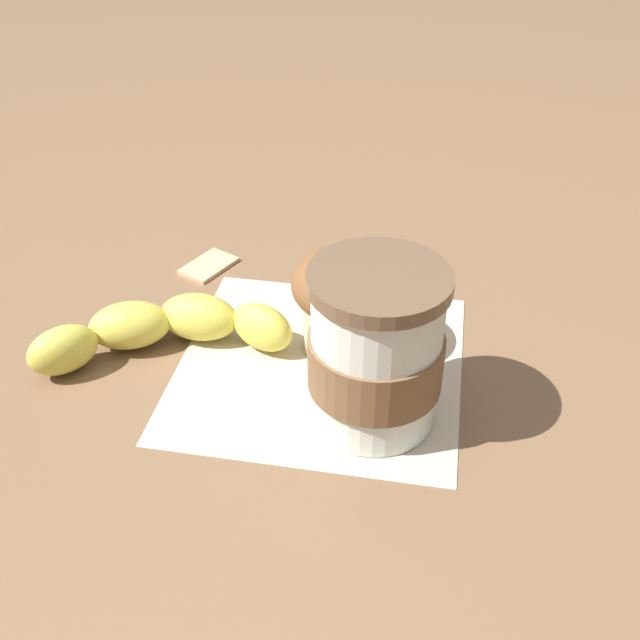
% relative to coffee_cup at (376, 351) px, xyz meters
% --- Properties ---
extents(ground_plane, '(3.00, 3.00, 0.00)m').
position_rel_coffee_cup_xyz_m(ground_plane, '(0.06, -0.03, -0.06)').
color(ground_plane, brown).
extents(paper_napkin, '(0.26, 0.26, 0.00)m').
position_rel_coffee_cup_xyz_m(paper_napkin, '(0.06, -0.03, -0.06)').
color(paper_napkin, beige).
rests_on(paper_napkin, ground_plane).
extents(coffee_cup, '(0.09, 0.09, 0.12)m').
position_rel_coffee_cup_xyz_m(coffee_cup, '(0.00, 0.00, 0.00)').
color(coffee_cup, silver).
rests_on(coffee_cup, paper_napkin).
extents(muffin, '(0.08, 0.08, 0.08)m').
position_rel_coffee_cup_xyz_m(muffin, '(0.05, -0.06, -0.01)').
color(muffin, beige).
rests_on(muffin, paper_napkin).
extents(banana, '(0.17, 0.14, 0.04)m').
position_rel_coffee_cup_xyz_m(banana, '(0.17, 0.00, -0.04)').
color(banana, '#D6CC4C').
rests_on(banana, paper_napkin).
extents(sugar_packet, '(0.04, 0.05, 0.01)m').
position_rel_coffee_cup_xyz_m(sugar_packet, '(0.21, -0.11, -0.05)').
color(sugar_packet, '#E0B27F').
rests_on(sugar_packet, ground_plane).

